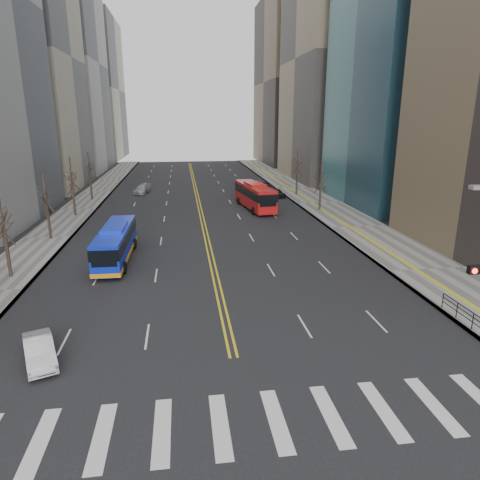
{
  "coord_description": "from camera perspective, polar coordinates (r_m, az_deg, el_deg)",
  "views": [
    {
      "loc": [
        -2.38,
        -14.76,
        12.21
      ],
      "look_at": [
        1.45,
        13.23,
        4.07
      ],
      "focal_mm": 32.0,
      "sensor_mm": 36.0,
      "label": 1
    }
  ],
  "objects": [
    {
      "name": "centerline",
      "position": [
        70.86,
        -5.8,
        6.07
      ],
      "size": [
        0.55,
        100.0,
        0.01
      ],
      "color": "gold",
      "rests_on": "ground"
    },
    {
      "name": "car_white",
      "position": [
        24.94,
        -25.17,
        -13.21
      ],
      "size": [
        2.74,
        4.19,
        1.31
      ],
      "primitive_type": "imported",
      "rotation": [
        0.0,
        0.0,
        0.37
      ],
      "color": "silver",
      "rests_on": "ground"
    },
    {
      "name": "blue_bus",
      "position": [
        38.97,
        -16.25,
        -0.29
      ],
      "size": [
        2.7,
        10.85,
        3.18
      ],
      "color": "#0E28D6",
      "rests_on": "ground"
    },
    {
      "name": "ground",
      "position": [
        19.31,
        1.15,
        -23.17
      ],
      "size": [
        220.0,
        220.0,
        0.0
      ],
      "primitive_type": "plane",
      "color": "black"
    },
    {
      "name": "sidewalk_left",
      "position": [
        62.6,
        -20.73,
        3.85
      ],
      "size": [
        5.0,
        130.0,
        0.15
      ],
      "primitive_type": "cube",
      "color": "slate",
      "rests_on": "ground"
    },
    {
      "name": "red_bus_near",
      "position": [
        58.99,
        1.98,
        6.09
      ],
      "size": [
        4.11,
        11.59,
        3.59
      ],
      "color": "red",
      "rests_on": "ground"
    },
    {
      "name": "crosswalk",
      "position": [
        19.3,
        1.15,
        -23.15
      ],
      "size": [
        26.7,
        4.0,
        0.01
      ],
      "color": "silver",
      "rests_on": "ground"
    },
    {
      "name": "pedestrian_railing",
      "position": [
        28.97,
        28.64,
        -9.18
      ],
      "size": [
        0.06,
        6.06,
        1.02
      ],
      "color": "black",
      "rests_on": "sidewalk_right"
    },
    {
      "name": "car_dark_far",
      "position": [
        75.4,
        3.33,
        7.2
      ],
      "size": [
        2.58,
        4.7,
        1.25
      ],
      "primitive_type": "imported",
      "rotation": [
        0.0,
        0.0,
        -0.12
      ],
      "color": "black",
      "rests_on": "ground"
    },
    {
      "name": "red_bus_far",
      "position": [
        62.92,
        1.22,
        6.51
      ],
      "size": [
        2.82,
        9.92,
        3.15
      ],
      "color": "red",
      "rests_on": "ground"
    },
    {
      "name": "office_towers",
      "position": [
        84.13,
        -6.59,
        23.98
      ],
      "size": [
        83.0,
        134.0,
        58.0
      ],
      "color": "gray",
      "rests_on": "ground"
    },
    {
      "name": "sidewalk_right",
      "position": [
        64.14,
        10.44,
        4.9
      ],
      "size": [
        7.0,
        130.0,
        0.15
      ],
      "primitive_type": "cube",
      "color": "slate",
      "rests_on": "ground"
    },
    {
      "name": "street_trees",
      "position": [
        50.09,
        -13.32,
        7.22
      ],
      "size": [
        35.2,
        47.2,
        7.6
      ],
      "color": "#2E221C",
      "rests_on": "ground"
    },
    {
      "name": "car_dark_mid",
      "position": [
        68.48,
        4.89,
        6.31
      ],
      "size": [
        2.7,
        4.21,
        1.33
      ],
      "primitive_type": "imported",
      "rotation": [
        0.0,
        0.0,
        0.31
      ],
      "color": "black",
      "rests_on": "ground"
    },
    {
      "name": "car_silver",
      "position": [
        73.29,
        -12.92,
        6.61
      ],
      "size": [
        2.96,
        4.98,
        1.35
      ],
      "primitive_type": "imported",
      "rotation": [
        0.0,
        0.0,
        -0.24
      ],
      "color": "#939498",
      "rests_on": "ground"
    }
  ]
}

